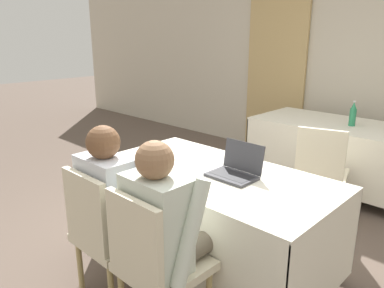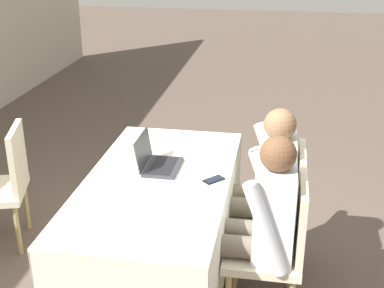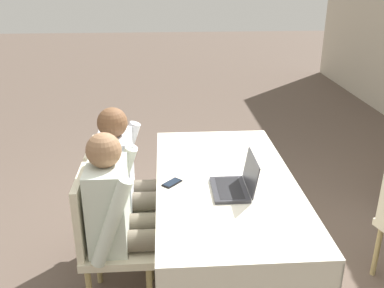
{
  "view_description": "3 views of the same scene",
  "coord_description": "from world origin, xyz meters",
  "px_view_note": "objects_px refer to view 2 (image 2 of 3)",
  "views": [
    {
      "loc": [
        1.58,
        -1.86,
        1.66
      ],
      "look_at": [
        0.0,
        -0.22,
        0.98
      ],
      "focal_mm": 35.0,
      "sensor_mm": 36.0,
      "label": 1
    },
    {
      "loc": [
        -2.88,
        -0.72,
        2.19
      ],
      "look_at": [
        0.0,
        -0.22,
        0.98
      ],
      "focal_mm": 50.0,
      "sensor_mm": 36.0,
      "label": 2
    },
    {
      "loc": [
        2.43,
        -0.38,
        1.99
      ],
      "look_at": [
        0.0,
        -0.22,
        0.98
      ],
      "focal_mm": 40.0,
      "sensor_mm": 36.0,
      "label": 3
    }
  ],
  "objects_px": {
    "laptop": "(157,162)",
    "person_checkered_shirt": "(260,219)",
    "cell_phone": "(214,180)",
    "person_white_shirt": "(264,183)",
    "chair_near_left": "(277,244)",
    "chair_near_right": "(279,206)",
    "chair_far_spare": "(3,182)"
  },
  "relations": [
    {
      "from": "laptop",
      "to": "person_checkered_shirt",
      "type": "xyz_separation_m",
      "value": [
        -0.39,
        -0.69,
        -0.12
      ]
    },
    {
      "from": "cell_phone",
      "to": "person_white_shirt",
      "type": "bearing_deg",
      "value": -105.89
    },
    {
      "from": "person_checkered_shirt",
      "to": "person_white_shirt",
      "type": "bearing_deg",
      "value": -180.0
    },
    {
      "from": "chair_near_left",
      "to": "cell_phone",
      "type": "bearing_deg",
      "value": -123.64
    },
    {
      "from": "chair_near_right",
      "to": "person_checkered_shirt",
      "type": "bearing_deg",
      "value": -12.69
    },
    {
      "from": "laptop",
      "to": "chair_near_right",
      "type": "bearing_deg",
      "value": -84.82
    },
    {
      "from": "cell_phone",
      "to": "chair_far_spare",
      "type": "relative_size",
      "value": 0.16
    },
    {
      "from": "cell_phone",
      "to": "chair_near_left",
      "type": "bearing_deg",
      "value": -171.35
    },
    {
      "from": "laptop",
      "to": "person_white_shirt",
      "type": "bearing_deg",
      "value": -84.07
    },
    {
      "from": "cell_phone",
      "to": "chair_near_right",
      "type": "relative_size",
      "value": 0.16
    },
    {
      "from": "laptop",
      "to": "chair_near_left",
      "type": "distance_m",
      "value": 0.93
    },
    {
      "from": "person_checkered_shirt",
      "to": "cell_phone",
      "type": "bearing_deg",
      "value": -131.73
    },
    {
      "from": "chair_near_left",
      "to": "chair_near_right",
      "type": "distance_m",
      "value": 0.46
    },
    {
      "from": "chair_near_right",
      "to": "person_white_shirt",
      "type": "relative_size",
      "value": 0.77
    },
    {
      "from": "laptop",
      "to": "chair_far_spare",
      "type": "relative_size",
      "value": 0.36
    },
    {
      "from": "chair_far_spare",
      "to": "person_checkered_shirt",
      "type": "xyz_separation_m",
      "value": [
        -0.47,
        -1.84,
        0.16
      ]
    },
    {
      "from": "laptop",
      "to": "chair_far_spare",
      "type": "bearing_deg",
      "value": 85.91
    },
    {
      "from": "chair_near_right",
      "to": "chair_far_spare",
      "type": "bearing_deg",
      "value": -90.41
    },
    {
      "from": "chair_near_left",
      "to": "chair_far_spare",
      "type": "height_order",
      "value": "same"
    },
    {
      "from": "chair_near_right",
      "to": "person_checkered_shirt",
      "type": "distance_m",
      "value": 0.49
    },
    {
      "from": "chair_near_right",
      "to": "person_white_shirt",
      "type": "xyz_separation_m",
      "value": [
        0.0,
        0.1,
        0.16
      ]
    },
    {
      "from": "chair_near_left",
      "to": "person_checkered_shirt",
      "type": "relative_size",
      "value": 0.77
    },
    {
      "from": "cell_phone",
      "to": "chair_far_spare",
      "type": "distance_m",
      "value": 1.57
    },
    {
      "from": "chair_near_left",
      "to": "person_white_shirt",
      "type": "distance_m",
      "value": 0.49
    },
    {
      "from": "laptop",
      "to": "person_white_shirt",
      "type": "distance_m",
      "value": 0.7
    },
    {
      "from": "laptop",
      "to": "chair_near_left",
      "type": "xyz_separation_m",
      "value": [
        -0.39,
        -0.79,
        -0.28
      ]
    },
    {
      "from": "laptop",
      "to": "chair_far_spare",
      "type": "height_order",
      "value": "laptop"
    },
    {
      "from": "person_white_shirt",
      "to": "laptop",
      "type": "bearing_deg",
      "value": -84.17
    },
    {
      "from": "chair_near_right",
      "to": "person_checkered_shirt",
      "type": "height_order",
      "value": "person_checkered_shirt"
    },
    {
      "from": "chair_near_right",
      "to": "person_white_shirt",
      "type": "height_order",
      "value": "person_white_shirt"
    },
    {
      "from": "person_white_shirt",
      "to": "chair_near_left",
      "type": "bearing_deg",
      "value": 12.69
    },
    {
      "from": "chair_far_spare",
      "to": "person_checkered_shirt",
      "type": "bearing_deg",
      "value": 59.08
    }
  ]
}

